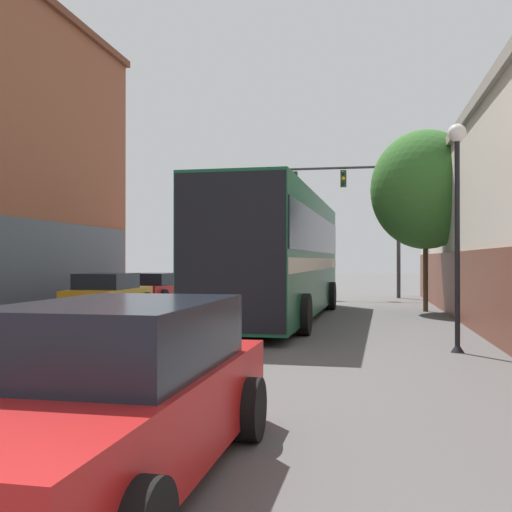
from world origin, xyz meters
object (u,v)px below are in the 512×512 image
parked_car_left_mid (156,288)px  hatchback_foreground (113,398)px  street_lamp (457,209)px  parked_car_left_near (108,294)px  street_tree_near (425,190)px  traffic_signal_gantry (337,196)px  bus (279,251)px

parked_car_left_mid → hatchback_foreground: bearing=-155.2°
parked_car_left_mid → street_lamp: size_ratio=0.93×
parked_car_left_near → street_tree_near: size_ratio=0.63×
hatchback_foreground → traffic_signal_gantry: traffic_signal_gantry is taller
street_tree_near → hatchback_foreground: bearing=-103.4°
hatchback_foreground → parked_car_left_mid: bearing=20.2°
hatchback_foreground → traffic_signal_gantry: size_ratio=0.52×
bus → parked_car_left_mid: 9.48m
parked_car_left_near → street_tree_near: (10.59, 2.61, 3.60)m
bus → hatchback_foreground: bus is taller
bus → parked_car_left_near: bearing=82.6°
bus → street_tree_near: bearing=-50.8°
hatchback_foreground → street_tree_near: street_tree_near is taller
hatchback_foreground → street_lamp: street_lamp is taller
hatchback_foreground → parked_car_left_mid: hatchback_foreground is taller
bus → parked_car_left_mid: bearing=44.8°
bus → traffic_signal_gantry: (1.21, 10.89, 2.80)m
street_lamp → bus: bearing=126.6°
traffic_signal_gantry → street_lamp: (3.13, -16.72, -2.08)m
parked_car_left_mid → street_lamp: street_lamp is taller
street_tree_near → parked_car_left_near: bearing=-166.1°
parked_car_left_mid → street_tree_near: (11.03, -3.28, 3.66)m
parked_car_left_mid → street_lamp: (10.74, -12.67, 2.20)m
street_tree_near → bus: bearing=-142.4°
parked_car_left_mid → traffic_signal_gantry: size_ratio=0.48×
hatchback_foreground → parked_car_left_near: 15.80m
hatchback_foreground → bus: bearing=3.7°
hatchback_foreground → street_tree_near: 17.83m
hatchback_foreground → parked_car_left_near: (-6.54, 14.38, -0.04)m
street_tree_near → street_lamp: bearing=-91.8°
parked_car_left_near → parked_car_left_mid: parked_car_left_near is taller
traffic_signal_gantry → parked_car_left_mid: bearing=-152.0°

